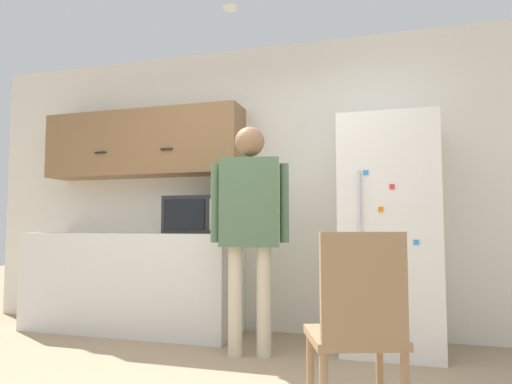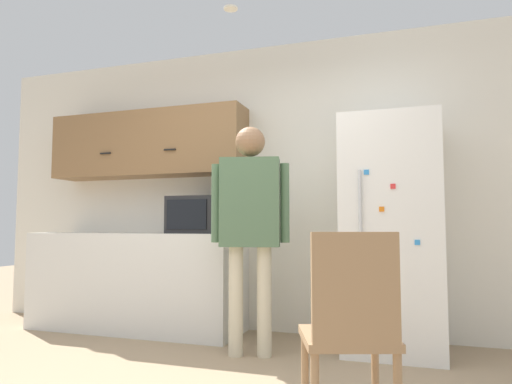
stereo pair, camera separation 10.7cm
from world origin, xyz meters
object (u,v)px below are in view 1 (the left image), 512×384
at_px(chair, 358,323).
at_px(person, 250,214).
at_px(refrigerator, 389,233).
at_px(microwave, 199,215).

bearing_deg(chair, person, -70.05).
height_order(person, refrigerator, refrigerator).
height_order(microwave, person, person).
xyz_separation_m(microwave, refrigerator, (1.63, 0.02, -0.16)).
bearing_deg(refrigerator, microwave, -179.35).
distance_m(microwave, chair, 2.19).
relative_size(microwave, refrigerator, 0.29).
relative_size(microwave, chair, 0.57).
relative_size(microwave, person, 0.31).
relative_size(person, chair, 1.84).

